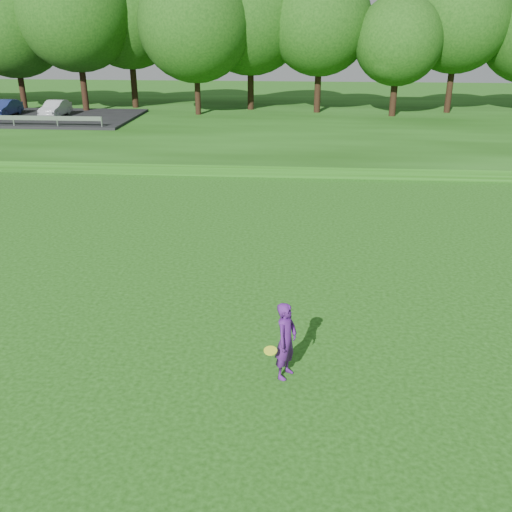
{
  "coord_description": "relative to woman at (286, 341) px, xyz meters",
  "views": [
    {
      "loc": [
        0.79,
        -9.97,
        7.58
      ],
      "look_at": [
        -0.42,
        5.15,
        1.3
      ],
      "focal_mm": 40.0,
      "sensor_mm": 36.0,
      "label": 1
    }
  ],
  "objects": [
    {
      "name": "walking_path",
      "position": [
        -0.58,
        18.86,
        -0.91
      ],
      "size": [
        130.0,
        1.6,
        0.04
      ],
      "primitive_type": "cube",
      "color": "gray",
      "rests_on": "ground"
    },
    {
      "name": "treeline",
      "position": [
        -0.58,
        36.86,
        7.17
      ],
      "size": [
        104.0,
        7.0,
        15.0
      ],
      "primitive_type": null,
      "color": "#153E0E",
      "rests_on": "berm"
    },
    {
      "name": "berm",
      "position": [
        -0.58,
        32.86,
        -0.63
      ],
      "size": [
        130.0,
        30.0,
        0.6
      ],
      "primitive_type": "cube",
      "color": "#18430C",
      "rests_on": "ground"
    },
    {
      "name": "ground",
      "position": [
        -0.58,
        -1.14,
        -0.93
      ],
      "size": [
        140.0,
        140.0,
        0.0
      ],
      "primitive_type": "plane",
      "color": "#18430C",
      "rests_on": "ground"
    },
    {
      "name": "woman",
      "position": [
        0.0,
        0.0,
        0.0
      ],
      "size": [
        0.82,
        0.94,
        1.85
      ],
      "color": "#531A77",
      "rests_on": "ground"
    }
  ]
}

